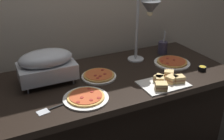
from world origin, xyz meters
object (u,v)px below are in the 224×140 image
at_px(pizza_plate_raised_stand, 172,62).
at_px(pizza_plate_center, 86,98).
at_px(sauce_cup_near, 202,68).
at_px(pizza_plate_front, 99,76).
at_px(sandwich_platter, 166,81).
at_px(heat_lamp, 147,15).
at_px(chafing_dish, 47,65).
at_px(serving_spatula, 49,110).
at_px(utensil_holder, 163,47).

bearing_deg(pizza_plate_raised_stand, pizza_plate_center, -165.33).
bearing_deg(pizza_plate_raised_stand, sauce_cup_near, -58.34).
relative_size(pizza_plate_front, pizza_plate_raised_stand, 0.88).
relative_size(pizza_plate_raised_stand, sandwich_platter, 0.89).
xyz_separation_m(heat_lamp, sauce_cup_near, (0.37, -0.28, -0.41)).
height_order(pizza_plate_raised_stand, sauce_cup_near, sauce_cup_near).
xyz_separation_m(pizza_plate_raised_stand, sauce_cup_near, (0.13, -0.21, 0.01)).
bearing_deg(chafing_dish, pizza_plate_raised_stand, -6.24).
bearing_deg(serving_spatula, chafing_dish, 77.58).
relative_size(pizza_plate_center, sauce_cup_near, 4.69).
bearing_deg(pizza_plate_front, serving_spatula, -148.08).
relative_size(pizza_plate_front, utensil_holder, 1.25).
distance_m(sandwich_platter, utensil_holder, 0.61).
xyz_separation_m(pizza_plate_raised_stand, sandwich_platter, (-0.27, -0.28, 0.01)).
bearing_deg(pizza_plate_front, sauce_cup_near, -17.25).
height_order(pizza_plate_center, pizza_plate_raised_stand, same).
xyz_separation_m(heat_lamp, pizza_plate_front, (-0.42, -0.03, -0.41)).
xyz_separation_m(pizza_plate_front, sandwich_platter, (0.39, -0.31, 0.01)).
xyz_separation_m(pizza_plate_center, sandwich_platter, (0.59, -0.05, 0.01)).
distance_m(heat_lamp, sauce_cup_near, 0.61).
distance_m(pizza_plate_front, pizza_plate_center, 0.32).
bearing_deg(sauce_cup_near, chafing_dish, 164.19).
relative_size(sauce_cup_near, utensil_holder, 0.30).
relative_size(heat_lamp, pizza_plate_center, 1.82).
relative_size(chafing_dish, heat_lamp, 0.73).
distance_m(pizza_plate_center, serving_spatula, 0.25).
xyz_separation_m(chafing_dish, serving_spatula, (-0.08, -0.36, -0.14)).
xyz_separation_m(chafing_dish, pizza_plate_center, (0.17, -0.33, -0.13)).
height_order(pizza_plate_front, utensil_holder, utensil_holder).
bearing_deg(pizza_plate_raised_stand, heat_lamp, 165.26).
xyz_separation_m(sandwich_platter, serving_spatula, (-0.83, 0.03, -0.02)).
relative_size(chafing_dish, sauce_cup_near, 6.27).
bearing_deg(serving_spatula, sauce_cup_near, 1.43).
bearing_deg(pizza_plate_center, heat_lamp, 24.69).
distance_m(sandwich_platter, sauce_cup_near, 0.40).
bearing_deg(chafing_dish, sandwich_platter, -27.30).
bearing_deg(pizza_plate_front, pizza_plate_raised_stand, -2.63).
bearing_deg(utensil_holder, heat_lamp, -150.29).
bearing_deg(sauce_cup_near, utensil_holder, 98.87).
height_order(sandwich_platter, sauce_cup_near, sandwich_platter).
height_order(pizza_plate_front, sandwich_platter, sandwich_platter).
relative_size(pizza_plate_center, utensil_holder, 1.41).
height_order(pizza_plate_front, pizza_plate_center, same).
distance_m(heat_lamp, pizza_plate_raised_stand, 0.48).
height_order(chafing_dish, pizza_plate_front, chafing_dish).
xyz_separation_m(sandwich_platter, sauce_cup_near, (0.40, 0.06, -0.00)).
relative_size(pizza_plate_front, sauce_cup_near, 4.15).
bearing_deg(sandwich_platter, sauce_cup_near, 8.82).
bearing_deg(pizza_plate_front, heat_lamp, 4.27).
relative_size(heat_lamp, pizza_plate_front, 2.06).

